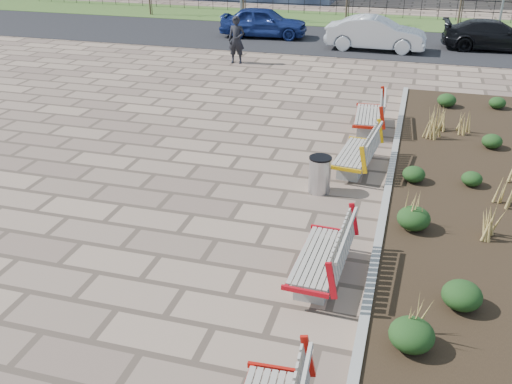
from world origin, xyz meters
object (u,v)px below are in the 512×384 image
(bench_d, at_px, (368,113))
(car_blue, at_px, (264,22))
(car_black, at_px, (494,35))
(bench_b, at_px, (319,254))
(pedestrian, at_px, (236,40))
(bench_c, at_px, (355,151))
(litter_bin, at_px, (320,175))
(car_silver, at_px, (376,33))

(bench_d, xyz_separation_m, car_blue, (-6.51, 12.18, 0.26))
(car_blue, xyz_separation_m, car_black, (10.90, 0.08, -0.08))
(bench_b, height_order, pedestrian, pedestrian)
(bench_d, distance_m, car_black, 13.02)
(bench_c, xyz_separation_m, car_blue, (-6.51, 15.20, 0.26))
(pedestrian, distance_m, car_black, 11.96)
(bench_d, height_order, litter_bin, bench_d)
(bench_b, height_order, car_black, car_black)
(bench_c, bearing_deg, car_black, 79.74)
(car_black, bearing_deg, litter_bin, 159.97)
(car_blue, distance_m, car_silver, 5.88)
(car_blue, bearing_deg, bench_b, -167.15)
(car_silver, bearing_deg, bench_c, -175.39)
(bench_c, height_order, pedestrian, pedestrian)
(car_black, bearing_deg, bench_b, 164.32)
(car_blue, bearing_deg, litter_bin, -165.63)
(bench_b, bearing_deg, bench_c, 92.38)
(bench_b, bearing_deg, car_black, 80.11)
(car_black, bearing_deg, car_silver, 102.81)
(bench_c, bearing_deg, car_blue, 118.94)
(bench_d, distance_m, pedestrian, 9.11)
(car_blue, bearing_deg, car_silver, -109.17)
(car_blue, bearing_deg, bench_c, -161.91)
(litter_bin, distance_m, pedestrian, 12.50)
(bench_c, relative_size, car_silver, 0.47)
(pedestrian, bearing_deg, bench_d, -49.90)
(bench_c, relative_size, car_black, 0.46)
(litter_bin, xyz_separation_m, car_black, (5.00, 16.76, 0.26))
(bench_d, bearing_deg, pedestrian, 129.19)
(pedestrian, distance_m, car_blue, 5.52)
(bench_b, distance_m, litter_bin, 3.47)
(bench_b, distance_m, bench_c, 4.90)
(car_blue, bearing_deg, pedestrian, 178.35)
(bench_c, height_order, car_silver, car_silver)
(bench_b, distance_m, bench_d, 7.92)
(litter_bin, xyz_separation_m, car_silver, (-0.19, 15.25, 0.34))
(bench_d, distance_m, car_blue, 13.81)
(bench_d, bearing_deg, car_silver, 90.68)
(litter_bin, bearing_deg, pedestrian, 116.47)
(bench_c, xyz_separation_m, car_black, (4.39, 15.28, 0.18))
(bench_d, relative_size, litter_bin, 2.51)
(bench_c, distance_m, litter_bin, 1.61)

